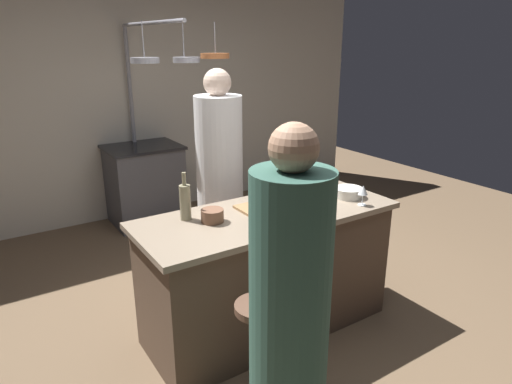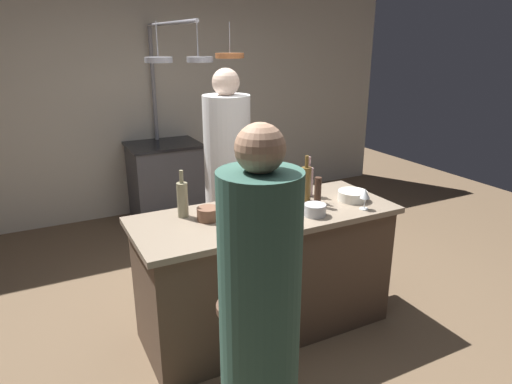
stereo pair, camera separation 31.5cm
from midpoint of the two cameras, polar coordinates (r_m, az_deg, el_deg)
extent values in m
plane|color=brown|center=(3.49, -1.29, -16.47)|extent=(9.00, 9.00, 0.00)
cube|color=beige|center=(5.54, -17.45, 10.42)|extent=(6.40, 0.16, 2.60)
cube|color=brown|center=(3.27, -1.35, -10.28)|extent=(1.72, 0.66, 0.86)
cube|color=gray|center=(3.08, -1.41, -2.92)|extent=(1.80, 0.72, 0.04)
cube|color=#47474C|center=(5.35, -15.34, 0.75)|extent=(0.76, 0.60, 0.86)
cube|color=black|center=(5.24, -15.75, 5.39)|extent=(0.80, 0.64, 0.03)
cylinder|color=white|center=(3.80, -6.89, -0.11)|extent=(0.38, 0.38, 1.59)
sphere|color=beige|center=(3.62, -7.44, 13.42)|extent=(0.22, 0.22, 0.22)
cylinder|color=#4C4C51|center=(2.67, -3.28, -20.28)|extent=(0.06, 0.06, 0.62)
cylinder|color=brown|center=(2.48, -3.42, -14.37)|extent=(0.26, 0.26, 0.04)
cylinder|color=#33594C|center=(2.14, -0.26, -17.20)|extent=(0.36, 0.36, 1.51)
sphere|color=tan|center=(1.78, -0.30, 5.48)|extent=(0.21, 0.21, 0.21)
cylinder|color=gray|center=(5.43, -16.76, 7.92)|extent=(0.04, 0.04, 2.15)
cylinder|color=gray|center=(4.63, -15.14, 19.75)|extent=(0.04, 1.51, 0.04)
cylinder|color=gray|center=(3.96, -16.06, 15.56)|extent=(0.23, 0.23, 0.04)
cylinder|color=gray|center=(3.96, -16.31, 17.75)|extent=(0.01, 0.01, 0.30)
cylinder|color=gray|center=(4.05, -11.02, 15.94)|extent=(0.23, 0.23, 0.04)
cylinder|color=gray|center=(4.08, -11.40, 18.09)|extent=(0.01, 0.01, 0.31)
cylinder|color=#B26638|center=(4.22, -7.39, 16.56)|extent=(0.26, 0.26, 0.04)
cylinder|color=gray|center=(4.21, -7.43, 18.47)|extent=(0.01, 0.01, 0.28)
cube|color=#997047|center=(3.14, -2.22, -1.89)|extent=(0.32, 0.22, 0.02)
cylinder|color=#382319|center=(3.19, 4.83, 0.22)|extent=(0.05, 0.05, 0.21)
cylinder|color=brown|center=(3.28, 3.27, 1.13)|extent=(0.07, 0.07, 0.25)
cylinder|color=brown|center=(3.24, 3.32, 3.95)|extent=(0.03, 0.03, 0.08)
cylinder|color=gray|center=(2.97, -11.89, -1.35)|extent=(0.07, 0.07, 0.23)
cylinder|color=gray|center=(2.92, -12.09, 1.56)|extent=(0.03, 0.03, 0.08)
cylinder|color=#143319|center=(2.80, -2.61, -2.33)|extent=(0.07, 0.07, 0.22)
cylinder|color=#143319|center=(2.75, -2.65, 0.64)|extent=(0.03, 0.03, 0.08)
cylinder|color=#B78C8E|center=(3.40, 3.44, 1.44)|extent=(0.07, 0.07, 0.21)
cylinder|color=#B78C8E|center=(3.36, 3.49, 3.85)|extent=(0.03, 0.03, 0.08)
cylinder|color=silver|center=(3.06, 1.60, -2.53)|extent=(0.06, 0.06, 0.01)
cylinder|color=silver|center=(3.05, 1.61, -1.82)|extent=(0.01, 0.01, 0.07)
cone|color=silver|center=(3.03, 1.62, -0.58)|extent=(0.07, 0.07, 0.06)
cylinder|color=silver|center=(3.24, 10.44, -1.65)|extent=(0.06, 0.06, 0.01)
cylinder|color=silver|center=(3.23, 10.48, -0.97)|extent=(0.01, 0.01, 0.07)
cone|color=silver|center=(3.21, 10.55, 0.21)|extent=(0.07, 0.07, 0.06)
cylinder|color=silver|center=(2.88, 2.02, -3.98)|extent=(0.06, 0.06, 0.01)
cylinder|color=silver|center=(2.86, 2.03, -3.23)|extent=(0.01, 0.01, 0.07)
cone|color=silver|center=(2.84, 2.05, -1.92)|extent=(0.07, 0.07, 0.06)
cylinder|color=silver|center=(3.39, 8.89, -0.10)|extent=(0.21, 0.21, 0.07)
cylinder|color=brown|center=(2.92, -8.57, -3.00)|extent=(0.15, 0.15, 0.08)
cylinder|color=#B7B7BC|center=(3.04, 4.69, -2.02)|extent=(0.15, 0.15, 0.08)
camera|label=1|loc=(0.16, -92.86, -0.96)|focal=31.95mm
camera|label=2|loc=(0.16, 87.14, 0.96)|focal=31.95mm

